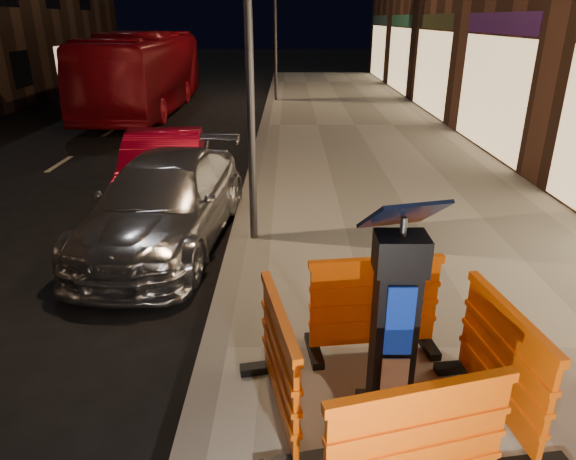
{
  "coord_description": "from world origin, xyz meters",
  "views": [
    {
      "loc": [
        0.81,
        -4.6,
        3.42
      ],
      "look_at": [
        0.8,
        1.0,
        1.1
      ],
      "focal_mm": 32.0,
      "sensor_mm": 36.0,
      "label": 1
    }
  ],
  "objects_px": {
    "barrier_back": "(374,306)",
    "car_silver": "(169,241)",
    "barrier_bldgside": "(502,364)",
    "bus_doubledecker": "(149,111)",
    "barrier_kerbside": "(280,363)",
    "car_red": "(168,202)",
    "barrier_front": "(416,450)",
    "parking_kiosk": "(395,321)"
  },
  "relations": [
    {
      "from": "barrier_back",
      "to": "car_silver",
      "type": "xyz_separation_m",
      "value": [
        -2.86,
        3.2,
        -0.69
      ]
    },
    {
      "from": "barrier_back",
      "to": "barrier_bldgside",
      "type": "relative_size",
      "value": 1.0
    },
    {
      "from": "barrier_back",
      "to": "bus_doubledecker",
      "type": "relative_size",
      "value": 0.13
    },
    {
      "from": "barrier_back",
      "to": "bus_doubledecker",
      "type": "height_order",
      "value": "bus_doubledecker"
    },
    {
      "from": "barrier_back",
      "to": "barrier_kerbside",
      "type": "relative_size",
      "value": 1.0
    },
    {
      "from": "car_silver",
      "to": "car_red",
      "type": "xyz_separation_m",
      "value": [
        -0.44,
        1.93,
        0.0
      ]
    },
    {
      "from": "barrier_front",
      "to": "car_red",
      "type": "bearing_deg",
      "value": 100.11
    },
    {
      "from": "parking_kiosk",
      "to": "bus_doubledecker",
      "type": "relative_size",
      "value": 0.18
    },
    {
      "from": "parking_kiosk",
      "to": "barrier_back",
      "type": "bearing_deg",
      "value": 79.95
    },
    {
      "from": "barrier_front",
      "to": "bus_doubledecker",
      "type": "height_order",
      "value": "bus_doubledecker"
    },
    {
      "from": "barrier_back",
      "to": "barrier_bldgside",
      "type": "distance_m",
      "value": 1.34
    },
    {
      "from": "barrier_kerbside",
      "to": "car_silver",
      "type": "bearing_deg",
      "value": 12.65
    },
    {
      "from": "parking_kiosk",
      "to": "bus_doubledecker",
      "type": "distance_m",
      "value": 18.22
    },
    {
      "from": "bus_doubledecker",
      "to": "barrier_bldgside",
      "type": "bearing_deg",
      "value": -67.3
    },
    {
      "from": "car_silver",
      "to": "car_red",
      "type": "relative_size",
      "value": 1.13
    },
    {
      "from": "barrier_kerbside",
      "to": "barrier_back",
      "type": "bearing_deg",
      "value": -57.05
    },
    {
      "from": "barrier_front",
      "to": "barrier_kerbside",
      "type": "distance_m",
      "value": 1.34
    },
    {
      "from": "car_red",
      "to": "barrier_front",
      "type": "bearing_deg",
      "value": -71.96
    },
    {
      "from": "car_silver",
      "to": "car_red",
      "type": "bearing_deg",
      "value": 108.35
    },
    {
      "from": "barrier_bldgside",
      "to": "bus_doubledecker",
      "type": "distance_m",
      "value": 18.56
    },
    {
      "from": "car_red",
      "to": "car_silver",
      "type": "bearing_deg",
      "value": -84.17
    },
    {
      "from": "barrier_bldgside",
      "to": "car_silver",
      "type": "distance_m",
      "value": 5.68
    },
    {
      "from": "barrier_kerbside",
      "to": "car_silver",
      "type": "distance_m",
      "value": 4.62
    },
    {
      "from": "parking_kiosk",
      "to": "barrier_bldgside",
      "type": "distance_m",
      "value": 1.04
    },
    {
      "from": "barrier_front",
      "to": "barrier_bldgside",
      "type": "bearing_deg",
      "value": 29.95
    },
    {
      "from": "parking_kiosk",
      "to": "barrier_kerbside",
      "type": "height_order",
      "value": "parking_kiosk"
    },
    {
      "from": "bus_doubledecker",
      "to": "car_silver",
      "type": "bearing_deg",
      "value": -75.23
    },
    {
      "from": "barrier_front",
      "to": "barrier_bldgside",
      "type": "distance_m",
      "value": 1.34
    },
    {
      "from": "barrier_back",
      "to": "bus_doubledecker",
      "type": "bearing_deg",
      "value": 104.76
    },
    {
      "from": "barrier_kerbside",
      "to": "barrier_bldgside",
      "type": "height_order",
      "value": "same"
    },
    {
      "from": "bus_doubledecker",
      "to": "barrier_back",
      "type": "bearing_deg",
      "value": -68.93
    },
    {
      "from": "parking_kiosk",
      "to": "car_silver",
      "type": "bearing_deg",
      "value": 114.51
    },
    {
      "from": "barrier_front",
      "to": "barrier_bldgside",
      "type": "relative_size",
      "value": 1.0
    },
    {
      "from": "parking_kiosk",
      "to": "barrier_front",
      "type": "relative_size",
      "value": 1.4
    },
    {
      "from": "barrier_bldgside",
      "to": "car_red",
      "type": "bearing_deg",
      "value": 26.91
    },
    {
      "from": "parking_kiosk",
      "to": "barrier_bldgside",
      "type": "xyz_separation_m",
      "value": [
        0.95,
        0.0,
        -0.43
      ]
    },
    {
      "from": "barrier_back",
      "to": "barrier_bldgside",
      "type": "height_order",
      "value": "same"
    },
    {
      "from": "barrier_kerbside",
      "to": "car_red",
      "type": "height_order",
      "value": "barrier_kerbside"
    },
    {
      "from": "parking_kiosk",
      "to": "barrier_front",
      "type": "xyz_separation_m",
      "value": [
        0.0,
        -0.95,
        -0.43
      ]
    },
    {
      "from": "parking_kiosk",
      "to": "barrier_bldgside",
      "type": "relative_size",
      "value": 1.4
    },
    {
      "from": "barrier_back",
      "to": "barrier_kerbside",
      "type": "bearing_deg",
      "value": -142.05
    },
    {
      "from": "parking_kiosk",
      "to": "car_silver",
      "type": "height_order",
      "value": "parking_kiosk"
    }
  ]
}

